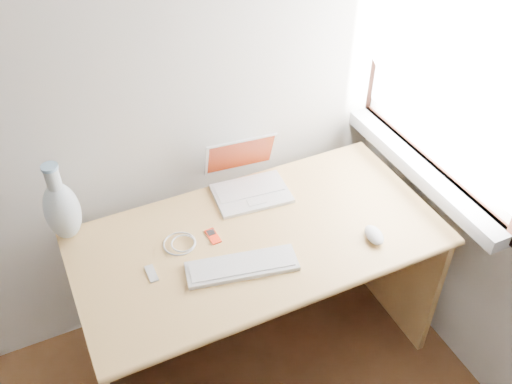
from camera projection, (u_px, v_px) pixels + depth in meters
name	position (u px, v px, depth m)	size (l,w,h in m)	color
window	(450.00, 60.00, 2.03)	(0.11, 0.99, 1.10)	white
desk	(249.00, 259.00, 2.33)	(1.37, 0.69, 0.73)	tan
laptop	(247.00, 180.00, 2.31)	(0.32, 0.27, 0.20)	white
external_keyboard	(242.00, 266.00, 2.01)	(0.41, 0.20, 0.02)	silver
mouse	(374.00, 235.00, 2.11)	(0.06, 0.10, 0.04)	white
ipod	(213.00, 236.00, 2.13)	(0.04, 0.08, 0.01)	red
cable_coil	(180.00, 243.00, 2.10)	(0.12, 0.12, 0.01)	silver
remote	(152.00, 273.00, 1.99)	(0.03, 0.08, 0.01)	silver
vase	(62.00, 209.00, 2.05)	(0.13, 0.13, 0.33)	silver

